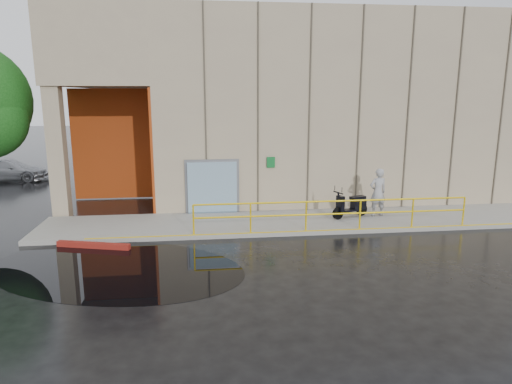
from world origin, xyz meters
TOP-DOWN VIEW (x-y plane):
  - ground at (0.00, 0.00)m, footprint 120.00×120.00m
  - sidewalk at (4.00, 4.50)m, footprint 20.00×3.00m
  - building at (5.10, 10.98)m, footprint 20.00×10.17m
  - guardrail at (4.25, 3.15)m, footprint 9.56×0.06m
  - person at (6.42, 4.71)m, footprint 0.72×0.52m
  - scooter at (5.35, 4.60)m, footprint 1.65×1.08m
  - red_curb at (-3.61, 2.56)m, footprint 2.36×0.83m
  - puddle at (-2.62, 0.73)m, footprint 8.39×6.69m
  - car_c at (-10.85, 14.74)m, footprint 4.21×1.78m

SIDE VIEW (x-z plane):
  - ground at x=0.00m, z-range 0.00..0.00m
  - puddle at x=-2.62m, z-range 0.00..0.01m
  - sidewalk at x=4.00m, z-range 0.00..0.15m
  - red_curb at x=-3.61m, z-range 0.00..0.18m
  - car_c at x=-10.85m, z-range 0.00..1.21m
  - guardrail at x=4.25m, z-range 0.16..1.19m
  - scooter at x=5.35m, z-range 0.24..1.49m
  - person at x=6.42m, z-range 0.15..1.98m
  - building at x=5.10m, z-range 0.21..8.21m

